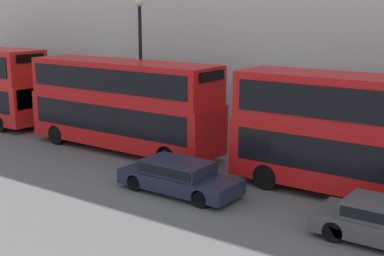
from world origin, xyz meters
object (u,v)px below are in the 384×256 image
bus_leading (384,135)px  bus_second_in_queue (123,102)px  car_hatchback (178,176)px  pedestrian (10,103)px

bus_leading → bus_second_in_queue: size_ratio=1.07×
bus_leading → car_hatchback: 7.50m
car_hatchback → pedestrian: pedestrian is taller
bus_second_in_queue → bus_leading: bearing=-90.0°
bus_second_in_queue → car_hatchback: size_ratio=2.21×
pedestrian → bus_leading: bearing=-95.6°
bus_second_in_queue → pedestrian: bearing=78.9°
bus_leading → car_hatchback: (-3.40, 6.44, -1.80)m
bus_leading → pedestrian: (2.45, 24.82, -1.73)m
bus_leading → bus_second_in_queue: (-0.00, 12.38, -0.05)m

